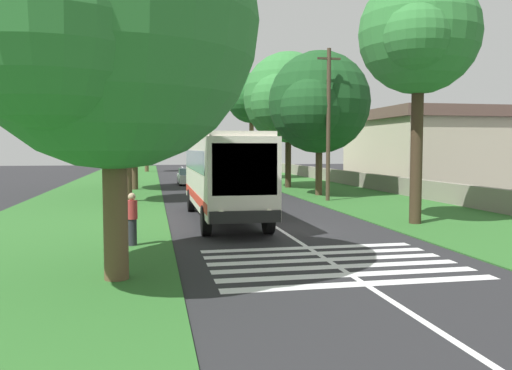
% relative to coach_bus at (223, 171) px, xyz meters
% --- Properties ---
extents(ground, '(160.00, 160.00, 0.00)m').
position_rel_coach_bus_xyz_m(ground, '(-3.05, -1.80, -2.15)').
color(ground, '#262628').
extents(grass_verge_left, '(120.00, 8.00, 0.04)m').
position_rel_coach_bus_xyz_m(grass_verge_left, '(11.95, 6.40, -2.13)').
color(grass_verge_left, '#2D6628').
rests_on(grass_verge_left, ground).
extents(grass_verge_right, '(120.00, 8.00, 0.04)m').
position_rel_coach_bus_xyz_m(grass_verge_right, '(11.95, -10.00, -2.13)').
color(grass_verge_right, '#2D6628').
rests_on(grass_verge_right, ground).
extents(centre_line, '(110.00, 0.16, 0.01)m').
position_rel_coach_bus_xyz_m(centre_line, '(11.95, -1.80, -2.14)').
color(centre_line, silver).
rests_on(centre_line, ground).
extents(coach_bus, '(11.16, 2.62, 3.73)m').
position_rel_coach_bus_xyz_m(coach_bus, '(0.00, 0.00, 0.00)').
color(coach_bus, silver).
rests_on(coach_bus, ground).
extents(zebra_crossing, '(4.95, 6.80, 0.01)m').
position_rel_coach_bus_xyz_m(zebra_crossing, '(-9.09, -1.80, -2.14)').
color(zebra_crossing, silver).
rests_on(zebra_crossing, ground).
extents(trailing_car_0, '(4.30, 1.78, 1.43)m').
position_rel_coach_bus_xyz_m(trailing_car_0, '(17.61, -3.37, -1.48)').
color(trailing_car_0, gold).
rests_on(trailing_car_0, ground).
extents(trailing_car_1, '(4.30, 1.78, 1.43)m').
position_rel_coach_bus_xyz_m(trailing_car_1, '(22.96, -0.04, -1.48)').
color(trailing_car_1, silver).
rests_on(trailing_car_1, ground).
extents(trailing_car_2, '(4.30, 1.78, 1.43)m').
position_rel_coach_bus_xyz_m(trailing_car_2, '(30.51, -3.41, -1.48)').
color(trailing_car_2, gold).
rests_on(trailing_car_2, ground).
extents(roadside_tree_left_0, '(5.84, 4.81, 8.70)m').
position_rel_coach_bus_xyz_m(roadside_tree_left_0, '(8.69, 4.58, 4.04)').
color(roadside_tree_left_0, '#4C3826').
rests_on(roadside_tree_left_0, grass_verge_left).
extents(roadside_tree_left_1, '(5.19, 4.42, 10.13)m').
position_rel_coach_bus_xyz_m(roadside_tree_left_1, '(48.31, 3.91, 5.65)').
color(roadside_tree_left_1, brown).
rests_on(roadside_tree_left_1, grass_verge_left).
extents(roadside_tree_left_2, '(8.14, 6.94, 10.94)m').
position_rel_coach_bus_xyz_m(roadside_tree_left_2, '(18.04, 4.48, 5.18)').
color(roadside_tree_left_2, '#4C3826').
rests_on(roadside_tree_left_2, grass_verge_left).
extents(roadside_tree_left_3, '(7.90, 6.82, 9.42)m').
position_rel_coach_bus_xyz_m(roadside_tree_left_3, '(-9.85, 4.04, 3.73)').
color(roadside_tree_left_3, brown).
rests_on(roadside_tree_left_3, grass_verge_left).
extents(roadside_tree_right_0, '(5.45, 4.87, 10.18)m').
position_rel_coach_bus_xyz_m(roadside_tree_right_0, '(-2.71, -7.55, 5.49)').
color(roadside_tree_right_0, '#3D2D1E').
rests_on(roadside_tree_right_0, grass_verge_right).
extents(roadside_tree_right_1, '(7.79, 6.68, 9.45)m').
position_rel_coach_bus_xyz_m(roadside_tree_right_1, '(10.65, -7.64, 3.84)').
color(roadside_tree_right_1, '#4C3826').
rests_on(roadside_tree_right_1, grass_verge_right).
extents(roadside_tree_right_2, '(8.77, 7.08, 10.60)m').
position_rel_coach_bus_xyz_m(roadside_tree_right_2, '(17.75, -7.35, 4.74)').
color(roadside_tree_right_2, '#3D2D1E').
rests_on(roadside_tree_right_2, grass_verge_right).
extents(roadside_tree_right_3, '(6.14, 5.06, 10.69)m').
position_rel_coach_bus_xyz_m(roadside_tree_right_3, '(29.80, -6.73, 5.88)').
color(roadside_tree_right_3, brown).
rests_on(roadside_tree_right_3, grass_verge_right).
extents(utility_pole, '(0.24, 1.40, 8.93)m').
position_rel_coach_bus_xyz_m(utility_pole, '(6.99, -7.19, 2.50)').
color(utility_pole, '#473828').
rests_on(utility_pole, grass_verge_right).
extents(roadside_wall, '(70.00, 0.40, 1.16)m').
position_rel_coach_bus_xyz_m(roadside_wall, '(16.95, -13.40, -1.53)').
color(roadside_wall, gray).
rests_on(roadside_wall, grass_verge_right).
extents(roadside_building, '(14.11, 9.30, 6.41)m').
position_rel_coach_bus_xyz_m(roadside_building, '(19.57, -19.78, 1.10)').
color(roadside_building, beige).
rests_on(roadside_building, ground).
extents(pedestrian, '(0.34, 0.34, 1.69)m').
position_rel_coach_bus_xyz_m(pedestrian, '(-5.55, 3.67, -1.24)').
color(pedestrian, '#26262D').
rests_on(pedestrian, grass_verge_left).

